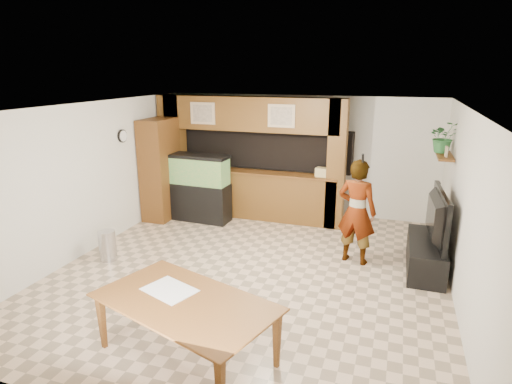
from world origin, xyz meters
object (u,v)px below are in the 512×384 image
(pantry_cabinet, at_px, (160,169))
(person, at_px, (357,212))
(television, at_px, (430,216))
(aquarium, at_px, (200,189))
(dining_table, at_px, (184,331))

(pantry_cabinet, bearing_deg, person, -12.93)
(person, bearing_deg, television, -163.90)
(aquarium, height_order, dining_table, aquarium)
(pantry_cabinet, distance_m, aquarium, 0.95)
(aquarium, relative_size, dining_table, 0.71)
(pantry_cabinet, height_order, person, pantry_cabinet)
(aquarium, relative_size, person, 0.81)
(pantry_cabinet, relative_size, person, 1.22)
(aquarium, xyz_separation_m, television, (4.49, -1.02, 0.21))
(television, bearing_deg, dining_table, 137.17)
(pantry_cabinet, bearing_deg, aquarium, 6.61)
(television, bearing_deg, person, 89.12)
(pantry_cabinet, xyz_separation_m, dining_table, (2.70, -4.15, -0.72))
(dining_table, bearing_deg, aquarium, 131.61)
(aquarium, relative_size, television, 0.99)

